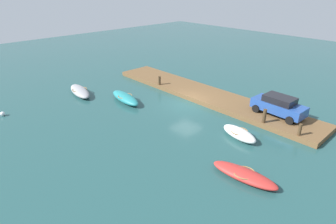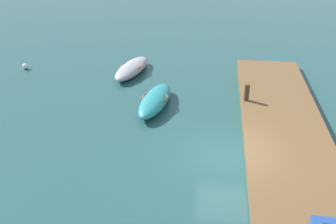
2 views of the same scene
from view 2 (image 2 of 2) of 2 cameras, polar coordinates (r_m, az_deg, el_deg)
ground_plane at (r=17.20m, az=8.35°, el=-6.34°), size 84.00×84.00×0.00m
dock_platform at (r=17.40m, az=17.25°, el=-6.13°), size 22.67×3.80×0.43m
rowboat_grey at (r=25.69m, az=-5.18°, el=6.24°), size 4.46×2.12×0.69m
rowboat_teal at (r=21.09m, az=-1.86°, el=1.68°), size 4.42×1.79×0.75m
mooring_post_mid_east at (r=21.18m, az=11.18°, el=2.75°), size 0.26×0.26×0.89m
marker_buoy at (r=28.02m, az=-19.73°, el=6.16°), size 0.38×0.38×0.38m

